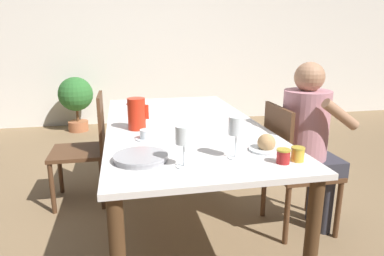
% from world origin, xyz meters
% --- Properties ---
extents(ground_plane, '(20.00, 20.00, 0.00)m').
position_xyz_m(ground_plane, '(0.00, 0.00, 0.00)').
color(ground_plane, '#7F6647').
extents(wall_back, '(10.00, 0.06, 2.60)m').
position_xyz_m(wall_back, '(0.00, 3.08, 1.30)').
color(wall_back, silver).
rests_on(wall_back, ground_plane).
extents(dining_table, '(1.04, 2.04, 0.73)m').
position_xyz_m(dining_table, '(0.00, 0.00, 0.65)').
color(dining_table, silver).
rests_on(dining_table, ground_plane).
extents(chair_person_side, '(0.42, 0.42, 0.88)m').
position_xyz_m(chair_person_side, '(0.71, -0.27, 0.47)').
color(chair_person_side, '#51331E').
rests_on(chair_person_side, ground_plane).
extents(chair_opposite, '(0.42, 0.42, 0.88)m').
position_xyz_m(chair_opposite, '(-0.71, 0.46, 0.47)').
color(chair_opposite, '#51331E').
rests_on(chair_opposite, ground_plane).
extents(person_seated, '(0.39, 0.41, 1.17)m').
position_xyz_m(person_seated, '(0.79, -0.30, 0.69)').
color(person_seated, '#33333D').
rests_on(person_seated, ground_plane).
extents(red_pitcher, '(0.14, 0.12, 0.21)m').
position_xyz_m(red_pitcher, '(-0.32, -0.08, 0.84)').
color(red_pitcher, red).
rests_on(red_pitcher, dining_table).
extents(wine_glass_water, '(0.08, 0.08, 0.21)m').
position_xyz_m(wine_glass_water, '(0.13, -0.73, 0.89)').
color(wine_glass_water, white).
rests_on(wine_glass_water, dining_table).
extents(wine_glass_juice, '(0.08, 0.08, 0.20)m').
position_xyz_m(wine_glass_juice, '(-0.14, -0.80, 0.88)').
color(wine_glass_juice, white).
rests_on(wine_glass_juice, dining_table).
extents(teacup_near_person, '(0.14, 0.14, 0.06)m').
position_xyz_m(teacup_near_person, '(-0.27, -0.32, 0.76)').
color(teacup_near_person, silver).
rests_on(teacup_near_person, dining_table).
extents(serving_tray, '(0.27, 0.27, 0.03)m').
position_xyz_m(serving_tray, '(-0.33, -0.67, 0.75)').
color(serving_tray, '#9E9EA3').
rests_on(serving_tray, dining_table).
extents(bread_plate, '(0.18, 0.18, 0.10)m').
position_xyz_m(bread_plate, '(0.33, -0.65, 0.76)').
color(bread_plate, silver).
rests_on(bread_plate, dining_table).
extents(jam_jar_amber, '(0.07, 0.07, 0.07)m').
position_xyz_m(jam_jar_amber, '(0.42, -0.83, 0.77)').
color(jam_jar_amber, gold).
rests_on(jam_jar_amber, dining_table).
extents(jam_jar_red, '(0.07, 0.07, 0.07)m').
position_xyz_m(jam_jar_red, '(0.34, -0.84, 0.77)').
color(jam_jar_red, '#A81E1E').
rests_on(jam_jar_red, dining_table).
extents(potted_plant, '(0.48, 0.48, 0.77)m').
position_xyz_m(potted_plant, '(-1.05, 2.70, 0.49)').
color(potted_plant, '#A8603D').
rests_on(potted_plant, ground_plane).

